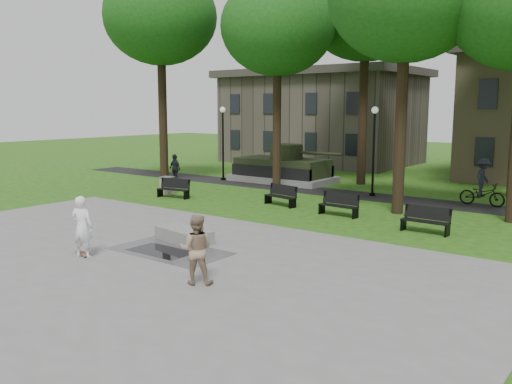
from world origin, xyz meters
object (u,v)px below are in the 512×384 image
(concrete_block, at_px, (184,235))
(park_bench_0, at_px, (174,188))
(friend_watching, at_px, (196,249))
(cyclist, at_px, (483,186))
(trash_bin, at_px, (167,185))
(skateboarder, at_px, (82,227))

(concrete_block, distance_m, park_bench_0, 9.59)
(friend_watching, relative_size, cyclist, 0.82)
(park_bench_0, bearing_deg, cyclist, 18.94)
(friend_watching, bearing_deg, concrete_block, -74.23)
(friend_watching, height_order, park_bench_0, friend_watching)
(park_bench_0, relative_size, trash_bin, 1.93)
(concrete_block, xyz_separation_m, friend_watching, (3.57, -3.13, 0.72))
(friend_watching, bearing_deg, trash_bin, -73.73)
(skateboarder, bearing_deg, friend_watching, 160.56)
(concrete_block, distance_m, trash_bin, 10.92)
(concrete_block, relative_size, skateboarder, 1.12)
(concrete_block, height_order, trash_bin, trash_bin)
(concrete_block, bearing_deg, trash_bin, 139.43)
(cyclist, relative_size, park_bench_0, 1.24)
(park_bench_0, bearing_deg, friend_watching, -51.46)
(concrete_block, relative_size, friend_watching, 1.17)
(skateboarder, xyz_separation_m, park_bench_0, (-6.04, 9.86, -0.48))
(concrete_block, height_order, cyclist, cyclist)
(park_bench_0, bearing_deg, concrete_block, -51.81)
(friend_watching, distance_m, cyclist, 17.12)
(skateboarder, relative_size, friend_watching, 1.04)
(skateboarder, bearing_deg, cyclist, -136.34)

